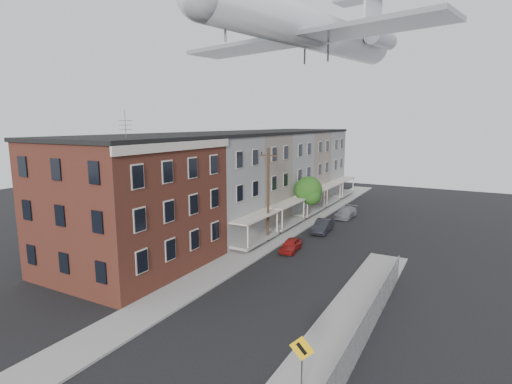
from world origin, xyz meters
TOP-DOWN VIEW (x-y plane):
  - ground at (0.00, 0.00)m, footprint 120.00×120.00m
  - sidewalk_left at (-5.50, 24.00)m, footprint 3.00×62.00m
  - sidewalk_right at (5.50, 6.00)m, footprint 3.00×26.00m
  - curb_left at (-4.05, 24.00)m, footprint 0.15×62.00m
  - curb_right at (4.05, 6.00)m, footprint 0.15×26.00m
  - corner_building at (-12.00, 7.00)m, footprint 10.31×12.30m
  - row_house_a at (-11.96, 16.50)m, footprint 11.98×7.00m
  - row_house_b at (-11.96, 23.50)m, footprint 11.98×7.00m
  - row_house_c at (-11.96, 30.50)m, footprint 11.98×7.00m
  - row_house_d at (-11.96, 37.50)m, footprint 11.98×7.00m
  - row_house_e at (-11.96, 44.50)m, footprint 11.98×7.00m
  - chainlink_fence at (7.00, 5.00)m, footprint 0.06×18.06m
  - warning_sign at (5.60, -1.03)m, footprint 1.10×0.11m
  - utility_pole at (-5.60, 18.00)m, footprint 1.80×0.26m
  - street_tree at (-5.27, 27.92)m, footprint 3.22×3.20m
  - car_near at (-2.53, 16.46)m, footprint 1.67×3.46m
  - car_mid at (-2.10, 23.75)m, footprint 1.73×4.19m
  - car_far at (-1.80, 31.35)m, footprint 1.91×4.47m
  - airplane at (-3.26, 23.00)m, footprint 27.25×31.15m

SIDE VIEW (x-z plane):
  - ground at x=0.00m, z-range 0.00..0.00m
  - sidewalk_left at x=-5.50m, z-range 0.00..0.12m
  - sidewalk_right at x=5.50m, z-range 0.00..0.12m
  - curb_left at x=-4.05m, z-range 0.00..0.14m
  - curb_right at x=4.05m, z-range 0.00..0.14m
  - car_near at x=-2.53m, z-range 0.00..1.14m
  - car_far at x=-1.80m, z-range 0.00..1.28m
  - car_mid at x=-2.10m, z-range 0.00..1.35m
  - chainlink_fence at x=7.00m, z-range 0.05..1.95m
  - warning_sign at x=5.60m, z-range 0.48..3.28m
  - street_tree at x=-5.27m, z-range 0.85..6.05m
  - utility_pole at x=-5.60m, z-range 0.17..9.17m
  - row_house_a at x=-11.96m, z-range -0.02..10.28m
  - row_house_b at x=-11.96m, z-range -0.02..10.28m
  - row_house_c at x=-11.96m, z-range -0.02..10.28m
  - row_house_d at x=-11.96m, z-range -0.02..10.28m
  - row_house_e at x=-11.96m, z-range -0.02..10.28m
  - corner_building at x=-12.00m, z-range -0.91..11.24m
  - airplane at x=-3.26m, z-range 15.55..24.51m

